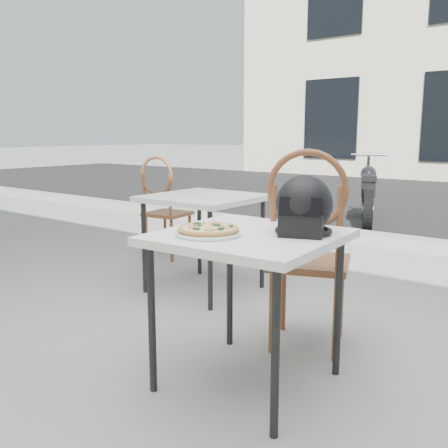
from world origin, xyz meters
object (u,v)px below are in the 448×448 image
Objects in this scene: plate at (208,233)px; motorcycle at (367,194)px; cafe_table_main at (249,247)px; helmet at (304,208)px; cafe_table_side at (204,204)px; cafe_chair_side at (163,202)px; cafe_chair_main at (308,241)px; pizza at (208,229)px.

plate is 0.23× the size of motorcycle.
helmet is at bearing 32.03° from cafe_table_main.
cafe_chair_side reaches higher than cafe_table_side.
helmet is 0.44× the size of cafe_table_side.
cafe_chair_main reaches higher than plate.
plate is 0.35× the size of cafe_chair_main.
cafe_table_side is at bearing 143.37° from cafe_chair_side.
cafe_chair_side is 3.15m from motorcycle.
cafe_table_main is 2.08× the size of plate.
cafe_table_main is 0.47× the size of motorcycle.
cafe_chair_main is at bearing 146.50° from cafe_chair_side.
cafe_table_main is at bearing 64.51° from cafe_chair_main.
cafe_table_side is (-1.30, 0.87, -0.19)m from helmet.
cafe_table_main reaches higher than cafe_table_side.
helmet is 0.35× the size of cafe_chair_side.
cafe_chair_main reaches higher than helmet.
cafe_chair_main is (0.04, 0.50, -0.05)m from cafe_table_main.
cafe_table_main is 0.50m from cafe_chair_main.
pizza is 2.58m from cafe_chair_side.
cafe_chair_main reaches higher than cafe_table_main.
helmet reaches higher than motorcycle.
plate is at bearing 55.92° from cafe_chair_main.
plate is 0.40× the size of cafe_chair_side.
cafe_chair_main reaches higher than pizza.
cafe_table_main is 2.37× the size of helmet.
plate is at bearing -158.75° from helmet.
pizza is 4.86m from motorcycle.
motorcycle is (-1.09, 4.72, -0.35)m from plate.
helmet is at bearing -94.55° from motorcycle.
cafe_table_side is at bearing -110.46° from motorcycle.
pizza is 0.44m from helmet.
cafe_table_main is at bearing -97.45° from motorcycle.
cafe_chair_main is at bearing 76.29° from pizza.
pizza is 0.69m from cafe_chair_main.
pizza is 0.99× the size of helmet.
helmet is 4.68m from motorcycle.
helmet is at bearing 93.78° from cafe_chair_main.
cafe_table_main is 0.73× the size of cafe_chair_main.
cafe_table_main is 0.21m from plate.
pizza is 0.30× the size of cafe_chair_main.
pizza is 0.20× the size of motorcycle.
helmet is 0.31× the size of cafe_chair_main.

